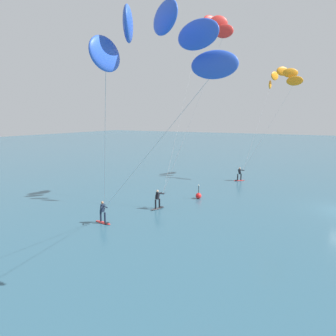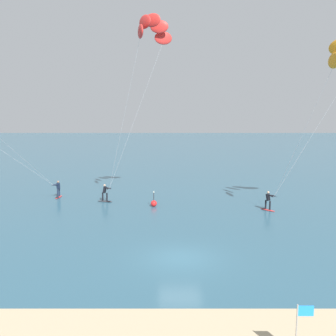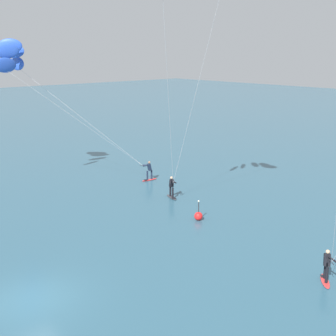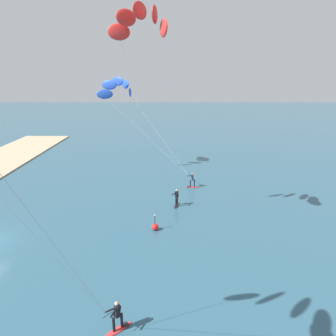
# 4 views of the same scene
# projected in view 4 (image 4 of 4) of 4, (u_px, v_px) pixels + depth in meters

# --- Properties ---
(kitesurfer_nearshore) EXTENTS (9.20, 11.74, 11.76)m
(kitesurfer_nearshore) POSITION_uv_depth(u_px,v_px,m) (120.00, 91.00, 36.01)
(kitesurfer_nearshore) COLOR red
(kitesurfer_nearshore) RESTS_ON ground
(kitesurfer_far_out) EXTENTS (7.11, 5.39, 16.47)m
(kitesurfer_far_out) POSITION_uv_depth(u_px,v_px,m) (142.00, 32.00, 20.03)
(kitesurfer_far_out) COLOR #333338
(kitesurfer_far_out) RESTS_ON ground
(marker_buoy) EXTENTS (0.56, 0.56, 1.38)m
(marker_buoy) POSITION_uv_depth(u_px,v_px,m) (155.00, 227.00, 24.07)
(marker_buoy) COLOR red
(marker_buoy) RESTS_ON ground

